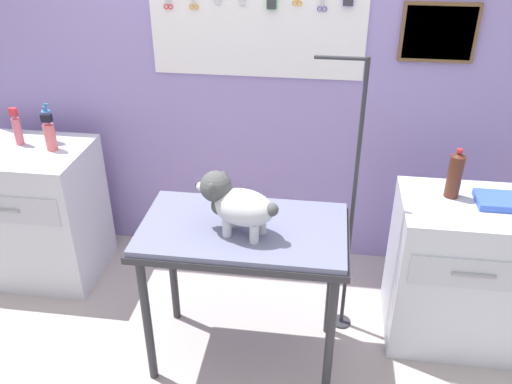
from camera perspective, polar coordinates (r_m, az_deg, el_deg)
The scene contains 11 objects.
rear_wall_panel at distance 3.35m, azimuth -0.51°, elevation 11.04°, with size 4.00×0.11×2.30m.
grooming_table at distance 2.61m, azimuth -1.36°, elevation -5.29°, with size 1.01×0.57×0.83m.
grooming_arm at distance 2.85m, azimuth 9.91°, elevation -2.59°, with size 0.30×0.11×1.57m.
dog at distance 2.43m, azimuth -2.22°, elevation -1.16°, with size 0.40×0.25×0.29m.
counter_left at distance 3.68m, azimuth -22.61°, elevation -1.98°, with size 0.80×0.58×0.88m.
cabinet_right at distance 3.12m, azimuth 20.41°, elevation -7.88°, with size 0.68×0.54×0.84m.
spray_bottle_short at distance 3.52m, azimuth -23.93°, elevation 6.12°, with size 0.05×0.05×0.23m.
spray_bottle_tall at distance 3.37m, azimuth -20.97°, elevation 5.68°, with size 0.06×0.06×0.22m.
pump_bottle_white at distance 3.48m, azimuth -21.10°, elevation 6.55°, with size 0.05×0.05×0.24m.
soda_bottle at distance 2.88m, azimuth 20.28°, elevation 1.72°, with size 0.07×0.07×0.27m.
supply_tray at distance 2.94m, azimuth 24.47°, elevation -0.88°, with size 0.24×0.18×0.04m.
Camera 1 is at (0.47, -1.86, 2.22)m, focal length 37.83 mm.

